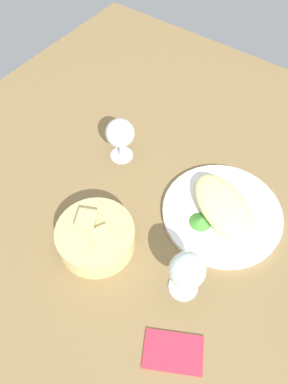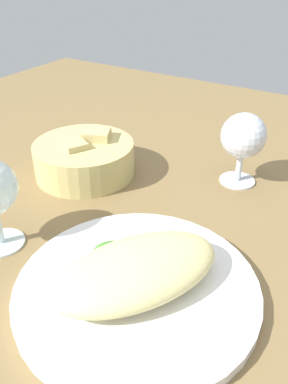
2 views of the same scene
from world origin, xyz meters
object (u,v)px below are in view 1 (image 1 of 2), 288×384
object	(u,v)px
plate	(222,213)
bread_basket	(96,236)
wine_glass_far	(187,271)
folded_napkin	(173,352)
wine_glass_near	(120,134)

from	to	relation	value
plate	bread_basket	distance (cm)	29.30
bread_basket	wine_glass_far	bearing A→B (deg)	-173.01
plate	folded_napkin	size ratio (longest dim) A/B	2.49
plate	wine_glass_far	xyz separation A→B (cm)	(-2.04, 19.91, 7.46)
wine_glass_near	wine_glass_far	xyz separation A→B (cm)	(-31.86, 20.63, 0.38)
wine_glass_near	folded_napkin	distance (cm)	49.64
plate	wine_glass_near	world-z (taller)	wine_glass_near
bread_basket	wine_glass_far	size ratio (longest dim) A/B	1.37
folded_napkin	wine_glass_far	bearing A→B (deg)	-93.95
plate	bread_basket	world-z (taller)	bread_basket
plate	folded_napkin	xyz separation A→B (cm)	(-7.21, 31.50, -0.30)
wine_glass_far	bread_basket	bearing A→B (deg)	6.99
plate	wine_glass_far	bearing A→B (deg)	95.85
plate	wine_glass_near	size ratio (longest dim) A/B	2.32
folded_napkin	plate	bearing A→B (deg)	-105.09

